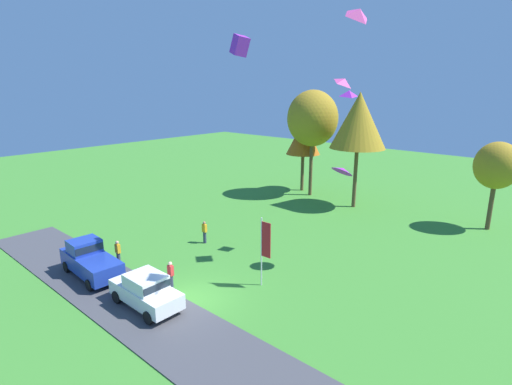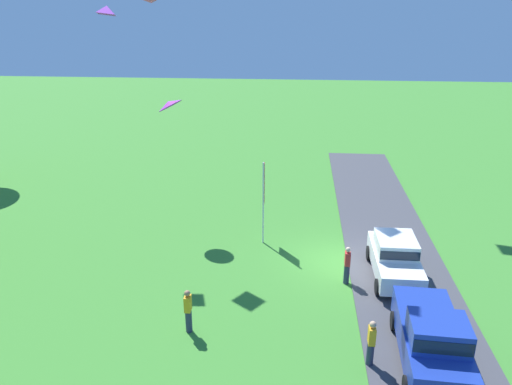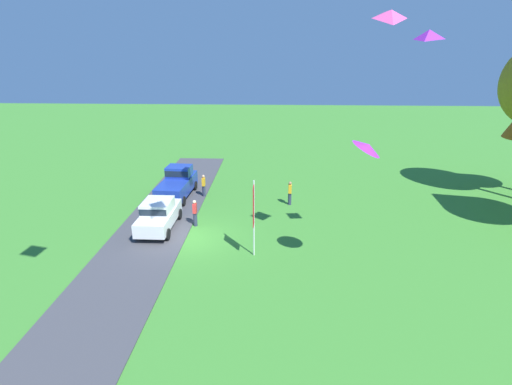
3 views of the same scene
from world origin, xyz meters
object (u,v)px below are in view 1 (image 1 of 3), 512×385
object	(u,v)px
person_beside_suv	(205,232)
flag_banner	(265,244)
tree_right_of_center	(303,138)
kite_diamond_trailing_tail	(345,81)
kite_diamond_mid_center	(360,13)
kite_diamond_topmost	(349,93)
tree_lone_near	(497,166)
car_pickup_mid_row	(90,259)
tree_center_back	(313,119)
person_on_lawn	(118,253)
kite_delta_low_drifter	(343,170)
car_sedan_by_flagpole	(146,290)
person_watching_sky	(171,275)
kite_box_over_trees	(240,45)
tree_left_of_center	(359,121)

from	to	relation	value
person_beside_suv	flag_banner	distance (m)	8.20
tree_right_of_center	kite_diamond_trailing_tail	xyz separation A→B (m)	(12.98, -14.50, 5.71)
kite_diamond_trailing_tail	kite_diamond_mid_center	xyz separation A→B (m)	(3.68, -5.58, 2.62)
person_beside_suv	tree_right_of_center	distance (m)	18.92
kite_diamond_trailing_tail	kite_diamond_topmost	xyz separation A→B (m)	(-0.67, 1.80, -0.71)
tree_lone_near	kite_diamond_topmost	world-z (taller)	kite_diamond_topmost
car_pickup_mid_row	tree_center_back	bearing A→B (deg)	91.61
person_on_lawn	kite_delta_low_drifter	size ratio (longest dim) A/B	1.27
person_on_lawn	car_sedan_by_flagpole	bearing A→B (deg)	-16.52
person_beside_suv	tree_center_back	size ratio (longest dim) A/B	0.15
car_pickup_mid_row	person_watching_sky	bearing A→B (deg)	23.95
person_on_lawn	tree_center_back	xyz separation A→B (m)	(-0.63, 23.06, 7.30)
flag_banner	tree_right_of_center	bearing A→B (deg)	119.89
car_sedan_by_flagpole	person_watching_sky	size ratio (longest dim) A/B	2.57
tree_lone_near	kite_diamond_mid_center	world-z (taller)	kite_diamond_mid_center
tree_center_back	kite_diamond_topmost	world-z (taller)	kite_diamond_topmost
car_sedan_by_flagpole	kite_diamond_trailing_tail	distance (m)	16.26
tree_center_back	kite_box_over_trees	xyz separation A→B (m)	(7.70, -18.74, 5.33)
car_sedan_by_flagpole	kite_diamond_mid_center	bearing A→B (deg)	34.89
tree_center_back	kite_diamond_trailing_tail	distance (m)	17.77
kite_diamond_topmost	tree_center_back	bearing A→B (deg)	132.00
car_sedan_by_flagpole	kite_delta_low_drifter	bearing A→B (deg)	64.76
tree_lone_near	kite_diamond_mid_center	size ratio (longest dim) A/B	7.54
tree_right_of_center	tree_lone_near	world-z (taller)	tree_right_of_center
kite_diamond_topmost	kite_diamond_mid_center	size ratio (longest dim) A/B	0.98
person_watching_sky	kite_box_over_trees	bearing A→B (deg)	64.79
flag_banner	kite_diamond_topmost	distance (m)	11.06
tree_center_back	tree_left_of_center	xyz separation A→B (m)	(5.67, -0.84, 0.14)
car_sedan_by_flagpole	kite_diamond_mid_center	distance (m)	16.69
flag_banner	tree_lone_near	bearing A→B (deg)	69.34
car_pickup_mid_row	kite_diamond_topmost	distance (m)	19.26
car_pickup_mid_row	kite_diamond_mid_center	world-z (taller)	kite_diamond_mid_center
car_sedan_by_flagpole	kite_box_over_trees	world-z (taller)	kite_box_over_trees
tree_left_of_center	kite_diamond_trailing_tail	world-z (taller)	kite_diamond_trailing_tail
car_pickup_mid_row	kite_delta_low_drifter	size ratio (longest dim) A/B	3.79
car_sedan_by_flagpole	flag_banner	bearing A→B (deg)	61.91
tree_right_of_center	flag_banner	xyz separation A→B (m)	(11.48, -19.98, -3.29)
kite_delta_low_drifter	kite_diamond_mid_center	bearing A→B (deg)	-57.67
car_pickup_mid_row	person_beside_suv	bearing A→B (deg)	81.61
kite_diamond_mid_center	kite_diamond_trailing_tail	bearing A→B (deg)	123.35
person_beside_suv	kite_delta_low_drifter	bearing A→B (deg)	16.18
person_beside_suv	tree_lone_near	world-z (taller)	tree_lone_near
flag_banner	tree_left_of_center	bearing A→B (deg)	102.39
person_watching_sky	kite_delta_low_drifter	distance (m)	11.92
flag_banner	kite_box_over_trees	world-z (taller)	kite_box_over_trees
car_pickup_mid_row	person_beside_suv	world-z (taller)	car_pickup_mid_row
tree_center_back	kite_delta_low_drifter	bearing A→B (deg)	-50.22
person_beside_suv	person_watching_sky	xyz separation A→B (m)	(3.90, -5.98, 0.00)
tree_right_of_center	flag_banner	world-z (taller)	tree_right_of_center
kite_delta_low_drifter	kite_diamond_trailing_tail	world-z (taller)	kite_diamond_trailing_tail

